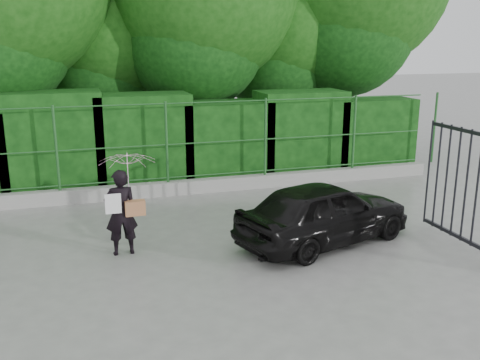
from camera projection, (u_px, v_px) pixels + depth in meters
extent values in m
plane|color=gray|center=(194.00, 281.00, 7.75)|extent=(80.00, 80.00, 0.00)
cube|color=#9E9E99|center=(150.00, 190.00, 11.87)|extent=(14.00, 0.25, 0.30)
cylinder|color=#215523|center=(56.00, 149.00, 11.06)|extent=(0.06, 0.06, 1.80)
cylinder|color=#215523|center=(167.00, 142.00, 11.72)|extent=(0.06, 0.06, 1.80)
cylinder|color=#215523|center=(265.00, 137.00, 12.37)|extent=(0.06, 0.06, 1.80)
cylinder|color=#215523|center=(354.00, 132.00, 13.02)|extent=(0.06, 0.06, 1.80)
cylinder|color=#215523|center=(434.00, 128.00, 13.68)|extent=(0.06, 0.06, 1.80)
cylinder|color=#215523|center=(150.00, 179.00, 11.81)|extent=(13.60, 0.03, 0.03)
cylinder|color=#215523|center=(148.00, 146.00, 11.61)|extent=(13.60, 0.03, 0.03)
cylinder|color=#215523|center=(147.00, 104.00, 11.38)|extent=(13.60, 0.03, 0.03)
cube|color=black|center=(53.00, 143.00, 11.97)|extent=(2.20, 1.20, 2.29)
cube|color=black|center=(143.00, 140.00, 12.55)|extent=(2.20, 1.20, 2.18)
cube|color=black|center=(225.00, 141.00, 13.15)|extent=(2.20, 1.20, 1.94)
cube|color=black|center=(300.00, 133.00, 13.70)|extent=(2.20, 1.20, 2.14)
cube|color=black|center=(369.00, 134.00, 14.30)|extent=(2.20, 1.20, 1.88)
cylinder|color=black|center=(8.00, 88.00, 12.98)|extent=(0.36, 0.36, 4.50)
cylinder|color=black|center=(111.00, 104.00, 15.05)|extent=(0.36, 0.36, 3.25)
sphere|color=#14470F|center=(106.00, 32.00, 14.55)|extent=(3.90, 3.90, 3.90)
cylinder|color=black|center=(205.00, 87.00, 14.71)|extent=(0.36, 0.36, 4.25)
cylinder|color=black|center=(280.00, 95.00, 16.16)|extent=(0.36, 0.36, 3.50)
sphere|color=#14470F|center=(282.00, 23.00, 15.62)|extent=(4.20, 4.20, 4.20)
cylinder|color=black|center=(347.00, 74.00, 16.20)|extent=(0.36, 0.36, 4.75)
cube|color=black|center=(462.00, 239.00, 8.97)|extent=(0.05, 2.00, 0.06)
cube|color=black|center=(474.00, 133.00, 8.51)|extent=(0.05, 2.00, 0.06)
cylinder|color=black|center=(477.00, 190.00, 8.56)|extent=(0.04, 0.04, 1.90)
cylinder|color=black|center=(466.00, 186.00, 8.79)|extent=(0.04, 0.04, 1.90)
cylinder|color=black|center=(456.00, 183.00, 9.02)|extent=(0.04, 0.04, 1.90)
cylinder|color=black|center=(446.00, 179.00, 9.25)|extent=(0.04, 0.04, 1.90)
cylinder|color=black|center=(437.00, 176.00, 9.48)|extent=(0.04, 0.04, 1.90)
cylinder|color=black|center=(428.00, 172.00, 9.71)|extent=(0.04, 0.04, 1.90)
imported|color=black|center=(121.00, 212.00, 8.55)|extent=(0.53, 0.36, 1.41)
imported|color=#FFC4E8|center=(128.00, 178.00, 8.50)|extent=(0.91, 0.92, 0.83)
cube|color=#A56A42|center=(135.00, 208.00, 8.52)|extent=(0.32, 0.15, 0.24)
cube|color=white|center=(113.00, 204.00, 8.36)|extent=(0.25, 0.02, 0.32)
imported|color=black|center=(324.00, 212.00, 9.09)|extent=(3.44, 2.18, 1.09)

